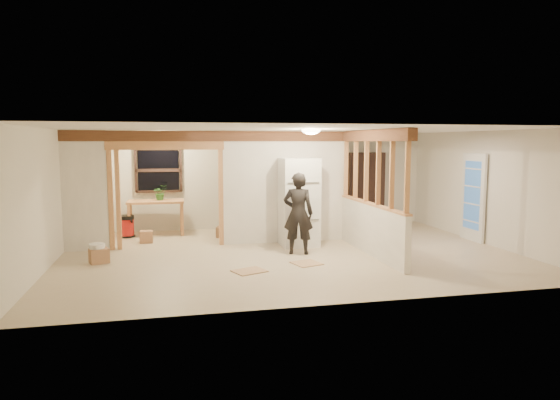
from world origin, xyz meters
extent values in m
cube|color=#C4B092|center=(0.00, 0.00, -0.01)|extent=(9.00, 6.50, 0.01)
cube|color=white|center=(0.00, 0.00, 2.50)|extent=(9.00, 6.50, 0.01)
cube|color=beige|center=(0.00, 3.25, 1.25)|extent=(9.00, 0.01, 2.50)
cube|color=beige|center=(0.00, -3.25, 1.25)|extent=(9.00, 0.01, 2.50)
cube|color=beige|center=(-4.50, 0.00, 1.25)|extent=(0.01, 6.50, 2.50)
cube|color=beige|center=(4.50, 0.00, 1.25)|extent=(0.01, 6.50, 2.50)
cube|color=white|center=(-4.05, 1.20, 1.25)|extent=(0.90, 0.12, 2.50)
cube|color=white|center=(0.20, 1.20, 1.25)|extent=(2.80, 0.12, 2.50)
cube|color=tan|center=(-2.40, 1.20, 1.10)|extent=(2.46, 0.14, 2.20)
cube|color=brown|center=(-1.00, 1.20, 2.38)|extent=(7.00, 0.18, 0.22)
cube|color=brown|center=(1.60, -0.40, 2.38)|extent=(0.18, 3.30, 0.22)
cube|color=white|center=(1.60, -0.40, 0.50)|extent=(0.12, 3.20, 1.00)
cube|color=tan|center=(1.60, -0.40, 1.66)|extent=(0.14, 3.20, 1.32)
cube|color=black|center=(-2.60, 3.17, 1.55)|extent=(1.12, 0.10, 1.10)
cube|color=white|center=(4.42, 0.40, 1.00)|extent=(0.12, 0.86, 2.00)
ellipsoid|color=#FFEABF|center=(0.30, -0.50, 2.48)|extent=(0.36, 0.36, 0.16)
ellipsoid|color=#FFEABF|center=(-2.50, 2.30, 2.48)|extent=(0.32, 0.32, 0.14)
ellipsoid|color=#FFD88C|center=(-2.00, 1.60, 2.18)|extent=(0.07, 0.07, 0.07)
cube|color=white|center=(0.40, 0.76, 0.95)|extent=(0.79, 0.76, 1.91)
imported|color=#282322|center=(0.17, -0.06, 0.83)|extent=(0.70, 0.56, 1.66)
cube|color=tan|center=(-2.68, 2.72, 0.42)|extent=(1.35, 0.69, 0.84)
imported|color=#2B782B|center=(-2.57, 2.76, 1.03)|extent=(0.41, 0.38, 0.38)
cylinder|color=#AB1511|center=(-3.37, 2.54, 0.27)|extent=(0.52, 0.52, 0.53)
cube|color=black|center=(2.87, 3.02, 0.99)|extent=(0.99, 0.33, 1.97)
cylinder|color=white|center=(-3.70, 0.05, 0.18)|extent=(0.30, 0.30, 0.36)
cube|color=#A87651|center=(-1.12, 2.03, 0.13)|extent=(0.37, 0.34, 0.26)
cube|color=#A87651|center=(-2.88, 1.80, 0.13)|extent=(0.28, 0.28, 0.26)
cube|color=#A87651|center=(-3.66, 0.00, 0.14)|extent=(0.41, 0.37, 0.27)
cube|color=tan|center=(0.11, -0.91, 0.01)|extent=(0.59, 0.59, 0.02)
cube|color=tan|center=(-1.02, -1.23, 0.01)|extent=(0.66, 0.60, 0.02)
camera|label=1|loc=(-2.35, -9.66, 2.26)|focal=32.00mm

